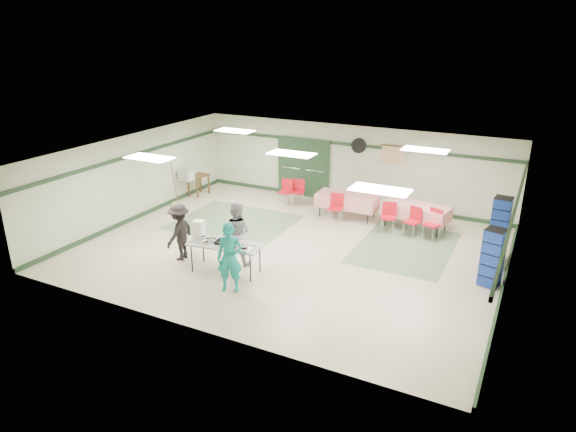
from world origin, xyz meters
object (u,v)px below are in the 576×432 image
at_px(crate_stack_blue_b, 492,258).
at_px(chair_d, 336,205).
at_px(volunteer_teal, 230,258).
at_px(volunteer_dark, 180,232).
at_px(dining_table_a, 416,211).
at_px(chair_loose_a, 298,189).
at_px(serving_table, 225,245).
at_px(crate_stack_blue_a, 499,233).
at_px(printer_table, 198,179).
at_px(office_printer, 186,175).
at_px(broom, 174,183).
at_px(chair_loose_b, 286,189).
at_px(chair_b, 389,214).
at_px(dining_table_b, 347,200).
at_px(crate_stack_red, 498,242).
at_px(chair_a, 414,218).
at_px(volunteer_grey, 236,233).
at_px(chair_c, 434,221).

bearing_deg(crate_stack_blue_b, chair_d, 154.82).
distance_m(volunteer_teal, volunteer_dark, 2.29).
height_order(dining_table_a, chair_loose_a, chair_loose_a).
bearing_deg(serving_table, crate_stack_blue_a, 21.70).
xyz_separation_m(crate_stack_blue_b, printer_table, (-10.30, 2.59, -0.09)).
relative_size(office_printer, broom, 0.31).
bearing_deg(broom, chair_loose_b, 28.73).
height_order(volunteer_dark, office_printer, volunteer_dark).
bearing_deg(volunteer_teal, serving_table, 109.24).
distance_m(chair_b, chair_loose_b, 3.96).
distance_m(dining_table_b, chair_b, 1.64).
distance_m(printer_table, broom, 1.27).
bearing_deg(chair_loose_b, chair_b, -11.66).
relative_size(dining_table_b, crate_stack_blue_a, 1.03).
xyz_separation_m(crate_stack_red, office_printer, (-10.30, 0.32, 0.43)).
height_order(crate_stack_blue_a, crate_stack_red, crate_stack_blue_a).
relative_size(serving_table, dining_table_b, 0.99).
height_order(dining_table_b, crate_stack_blue_b, crate_stack_blue_b).
relative_size(serving_table, crate_stack_blue_b, 1.35).
distance_m(dining_table_a, chair_b, 0.87).
bearing_deg(crate_stack_blue_a, dining_table_a, 144.59).
bearing_deg(office_printer, serving_table, -42.24).
distance_m(dining_table_b, printer_table, 5.64).
height_order(dining_table_a, crate_stack_red, crate_stack_red).
bearing_deg(chair_a, office_printer, -158.23).
xyz_separation_m(volunteer_teal, office_printer, (-4.97, 4.91, 0.10)).
xyz_separation_m(crate_stack_blue_a, printer_table, (-10.30, 1.51, -0.32)).
relative_size(volunteer_grey, volunteer_dark, 1.08).
relative_size(serving_table, volunteer_grey, 1.16).
distance_m(crate_stack_blue_a, broom, 10.38).
xyz_separation_m(chair_loose_a, printer_table, (-3.67, -0.72, 0.09)).
distance_m(chair_c, broom, 8.62).
bearing_deg(chair_d, serving_table, -112.21).
height_order(dining_table_b, printer_table, dining_table_b).
height_order(volunteer_dark, broom, volunteer_dark).
height_order(dining_table_b, office_printer, office_printer).
relative_size(volunteer_teal, chair_loose_b, 1.87).
distance_m(chair_c, office_printer, 8.50).
bearing_deg(office_printer, volunteer_grey, -38.23).
xyz_separation_m(volunteer_teal, chair_a, (2.94, 5.25, -0.30)).
distance_m(serving_table, volunteer_grey, 0.58).
distance_m(chair_c, chair_loose_b, 5.26).
bearing_deg(volunteer_teal, crate_stack_red, 20.50).
height_order(chair_c, crate_stack_red, crate_stack_red).
xyz_separation_m(chair_c, chair_loose_b, (-5.19, 0.85, -0.01)).
bearing_deg(serving_table, chair_loose_b, 93.81).
xyz_separation_m(chair_c, chair_d, (-3.01, 0.01, 0.01)).
height_order(chair_a, crate_stack_red, crate_stack_red).
distance_m(office_printer, broom, 0.62).
relative_size(dining_table_b, chair_c, 2.14).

